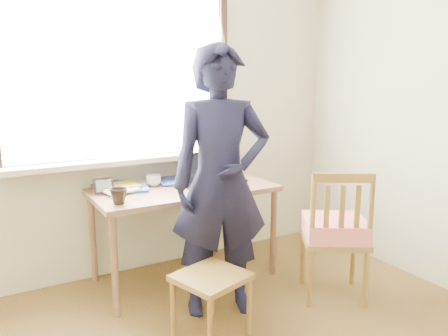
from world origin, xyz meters
TOP-DOWN VIEW (x-y plane):
  - room_shell at (-0.02, 0.20)m, footprint 3.52×4.02m
  - desk at (0.15, 1.63)m, footprint 1.37×0.68m
  - laptop at (0.32, 1.60)m, footprint 0.36×0.29m
  - mug_white at (-0.04, 1.79)m, footprint 0.16×0.16m
  - mug_dark at (-0.41, 1.43)m, footprint 0.15×0.15m
  - mouse at (0.62, 1.53)m, footprint 0.09×0.06m
  - desk_clutter at (-0.10, 1.81)m, footprint 0.88×0.51m
  - book_a at (-0.22, 1.86)m, footprint 0.27×0.30m
  - book_b at (0.51, 1.84)m, footprint 0.27×0.28m
  - picture_frame at (-0.43, 1.73)m, footprint 0.14×0.02m
  - work_chair at (-0.05, 0.83)m, footprint 0.48×0.47m
  - side_chair at (0.94, 0.83)m, footprint 0.59×0.59m
  - person at (0.16, 1.08)m, footprint 0.74×0.60m

SIDE VIEW (x-z plane):
  - work_chair at x=-0.05m, z-range 0.14..0.53m
  - side_chair at x=0.94m, z-range 0.02..0.97m
  - desk at x=0.15m, z-range 0.29..1.02m
  - book_b at x=0.51m, z-range 0.73..0.75m
  - book_a at x=-0.22m, z-range 0.73..0.76m
  - mouse at x=0.62m, z-range 0.73..0.77m
  - desk_clutter at x=-0.10m, z-range 0.73..0.78m
  - mug_white at x=-0.04m, z-range 0.73..0.82m
  - mug_dark at x=-0.41m, z-range 0.73..0.84m
  - picture_frame at x=-0.43m, z-range 0.73..0.84m
  - laptop at x=0.32m, z-range 0.67..0.91m
  - person at x=0.16m, z-range 0.00..1.76m
  - room_shell at x=-0.02m, z-range 0.33..2.94m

